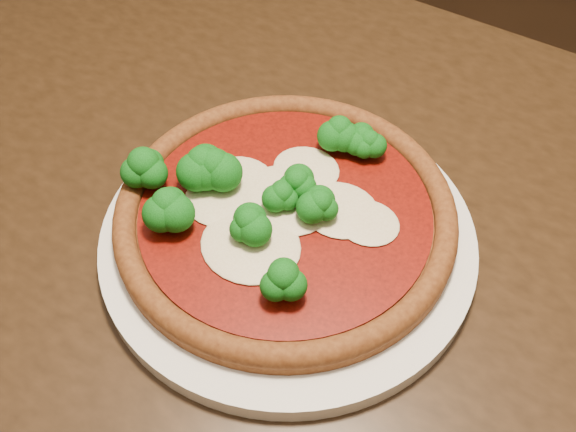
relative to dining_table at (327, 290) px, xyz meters
The scene contains 4 objects.
floor 0.67m from the dining_table, 161.60° to the left, with size 4.00×4.00×0.00m, color black.
dining_table is the anchor object (origin of this frame).
plate 0.11m from the dining_table, 136.29° to the right, with size 0.34×0.34×0.02m, color white.
pizza 0.14m from the dining_table, 156.15° to the right, with size 0.31×0.31×0.06m.
Camera 1 is at (0.29, -0.38, 1.23)m, focal length 40.00 mm.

